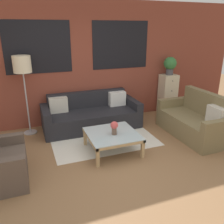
# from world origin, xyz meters

# --- Properties ---
(ground_plane) EXTENTS (16.00, 16.00, 0.00)m
(ground_plane) POSITION_xyz_m (0.00, 0.00, 0.00)
(ground_plane) COLOR #8E6642
(wall_back_brick) EXTENTS (8.40, 0.09, 2.80)m
(wall_back_brick) POSITION_xyz_m (0.00, 2.44, 1.41)
(wall_back_brick) COLOR brown
(wall_back_brick) RESTS_ON ground_plane
(rug) EXTENTS (2.11, 1.42, 0.00)m
(rug) POSITION_xyz_m (0.10, 1.25, 0.00)
(rug) COLOR silver
(rug) RESTS_ON ground_plane
(couch_dark) EXTENTS (2.19, 0.88, 0.78)m
(couch_dark) POSITION_xyz_m (0.05, 1.95, 0.28)
(couch_dark) COLOR #232328
(couch_dark) RESTS_ON ground_plane
(settee_vintage) EXTENTS (0.80, 1.63, 0.92)m
(settee_vintage) POSITION_xyz_m (2.00, 0.74, 0.31)
(settee_vintage) COLOR olive
(settee_vintage) RESTS_ON ground_plane
(coffee_table) EXTENTS (0.91, 0.91, 0.36)m
(coffee_table) POSITION_xyz_m (0.10, 0.70, 0.31)
(coffee_table) COLOR silver
(coffee_table) RESTS_ON ground_plane
(floor_lamp) EXTENTS (0.36, 0.36, 1.68)m
(floor_lamp) POSITION_xyz_m (-1.31, 2.10, 1.44)
(floor_lamp) COLOR #B2B2B7
(floor_lamp) RESTS_ON ground_plane
(drawer_cabinet) EXTENTS (0.42, 0.36, 1.04)m
(drawer_cabinet) POSITION_xyz_m (2.24, 2.19, 0.52)
(drawer_cabinet) COLOR beige
(drawer_cabinet) RESTS_ON ground_plane
(potted_plant) EXTENTS (0.33, 0.33, 0.46)m
(potted_plant) POSITION_xyz_m (2.24, 2.19, 1.30)
(potted_plant) COLOR #47474C
(potted_plant) RESTS_ON drawer_cabinet
(flower_vase) EXTENTS (0.14, 0.14, 0.25)m
(flower_vase) POSITION_xyz_m (0.11, 0.64, 0.51)
(flower_vase) COLOR brown
(flower_vase) RESTS_ON coffee_table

